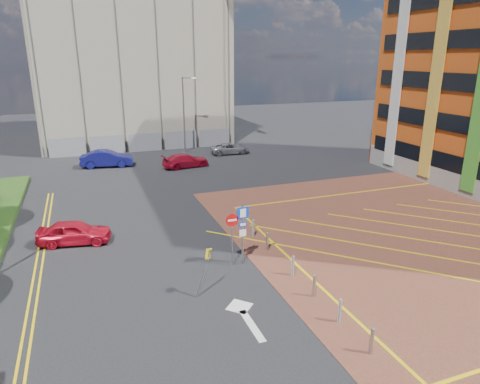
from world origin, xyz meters
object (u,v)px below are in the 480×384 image
car_red_left (74,232)px  car_blue_back (107,159)px  lamp_back (184,112)px  car_silver_back (230,148)px  warning_sign (206,266)px  car_red_back (186,161)px  sign_cluster (239,229)px

car_red_left → car_blue_back: (2.95, 17.59, 0.12)m
lamp_back → car_red_left: lamp_back is taller
car_red_left → car_silver_back: (15.74, 18.89, -0.09)m
lamp_back → car_blue_back: (-8.54, -3.82, -3.57)m
lamp_back → warning_sign: bearing=-101.8°
lamp_back → warning_sign: 30.05m
car_blue_back → car_silver_back: (12.79, 1.30, -0.21)m
car_blue_back → car_red_back: 7.48m
warning_sign → car_blue_back: 25.58m
car_red_back → lamp_back: bearing=-22.0°
sign_cluster → car_blue_back: (-4.76, 23.20, -1.16)m
car_red_left → car_silver_back: size_ratio=0.94×
lamp_back → car_blue_back: lamp_back is taller
car_blue_back → sign_cluster: bearing=-159.6°
car_red_back → sign_cluster: bearing=165.5°
warning_sign → car_blue_back: bearing=95.4°
warning_sign → car_red_left: bearing=124.2°
warning_sign → car_red_back: size_ratio=0.51×
car_red_left → car_blue_back: 17.84m
lamp_back → sign_cluster: (-3.78, -27.02, -2.41)m
warning_sign → car_red_left: size_ratio=0.57×
car_red_left → car_red_back: 17.82m
lamp_back → sign_cluster: size_ratio=2.50×
car_red_back → car_silver_back: bearing=-63.6°
sign_cluster → car_red_back: size_ratio=0.73×
car_blue_back → lamp_back: bearing=-57.1°
sign_cluster → car_red_back: bearing=83.9°
warning_sign → lamp_back: bearing=78.2°
sign_cluster → warning_sign: 3.30m
car_red_back → car_red_left: bearing=137.9°
sign_cluster → car_silver_back: 25.81m
car_red_left → car_blue_back: size_ratio=0.82×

